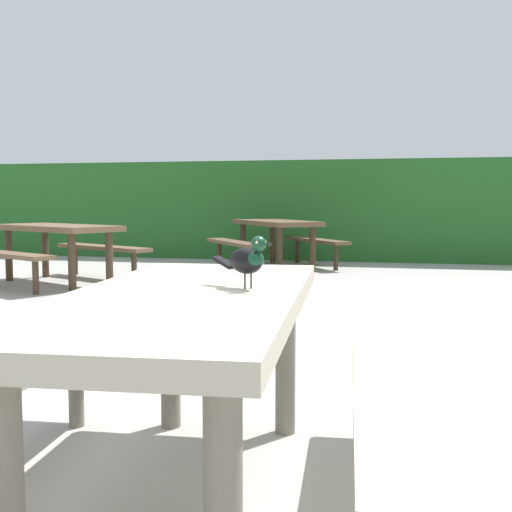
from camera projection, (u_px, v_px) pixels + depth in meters
name	position (u px, v px, depth m)	size (l,w,h in m)	color
ground_plane	(256.00, 475.00, 2.39)	(60.00, 60.00, 0.00)	#A3A099
hedge_wall	(367.00, 210.00, 11.59)	(28.00, 1.95, 1.75)	#235B23
picnic_table_foreground	(187.00, 344.00, 2.14)	(1.79, 1.85, 0.74)	#B2A893
bird_grackle	(249.00, 259.00, 2.16)	(0.25, 0.18, 0.18)	black
picnic_table_mid_left	(57.00, 240.00, 7.92)	(2.29, 2.27, 0.74)	brown
picnic_table_mid_right	(276.00, 232.00, 9.72)	(2.36, 2.37, 0.74)	brown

